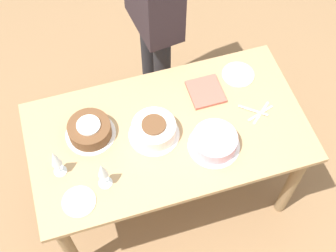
{
  "coord_description": "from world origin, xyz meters",
  "views": [
    {
      "loc": [
        0.37,
        1.23,
        2.92
      ],
      "look_at": [
        0.0,
        0.0,
        0.83
      ],
      "focal_mm": 50.0,
      "sensor_mm": 36.0,
      "label": 1
    }
  ],
  "objects_px": {
    "wine_glass_near": "(55,159)",
    "cake_back_decorated": "(214,142)",
    "wine_glass_far": "(102,171)",
    "cake_center_white": "(154,130)",
    "cake_front_chocolate": "(90,130)"
  },
  "relations": [
    {
      "from": "cake_center_white",
      "to": "cake_back_decorated",
      "type": "relative_size",
      "value": 0.99
    },
    {
      "from": "wine_glass_near",
      "to": "wine_glass_far",
      "type": "relative_size",
      "value": 0.99
    },
    {
      "from": "wine_glass_near",
      "to": "cake_back_decorated",
      "type": "bearing_deg",
      "value": 173.74
    },
    {
      "from": "cake_center_white",
      "to": "cake_front_chocolate",
      "type": "height_order",
      "value": "cake_center_white"
    },
    {
      "from": "cake_center_white",
      "to": "wine_glass_near",
      "type": "relative_size",
      "value": 1.35
    },
    {
      "from": "cake_center_white",
      "to": "wine_glass_far",
      "type": "xyz_separation_m",
      "value": [
        0.31,
        0.2,
        0.09
      ]
    },
    {
      "from": "cake_center_white",
      "to": "cake_front_chocolate",
      "type": "bearing_deg",
      "value": -17.77
    },
    {
      "from": "cake_front_chocolate",
      "to": "cake_center_white",
      "type": "bearing_deg",
      "value": 162.23
    },
    {
      "from": "cake_center_white",
      "to": "wine_glass_near",
      "type": "height_order",
      "value": "wine_glass_near"
    },
    {
      "from": "cake_back_decorated",
      "to": "wine_glass_far",
      "type": "bearing_deg",
      "value": 4.13
    },
    {
      "from": "cake_back_decorated",
      "to": "wine_glass_near",
      "type": "distance_m",
      "value": 0.8
    },
    {
      "from": "cake_front_chocolate",
      "to": "wine_glass_far",
      "type": "bearing_deg",
      "value": 92.28
    },
    {
      "from": "wine_glass_near",
      "to": "wine_glass_far",
      "type": "xyz_separation_m",
      "value": [
        -0.2,
        0.13,
        0.0
      ]
    },
    {
      "from": "wine_glass_near",
      "to": "wine_glass_far",
      "type": "distance_m",
      "value": 0.24
    },
    {
      "from": "cake_front_chocolate",
      "to": "cake_back_decorated",
      "type": "bearing_deg",
      "value": 156.81
    }
  ]
}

